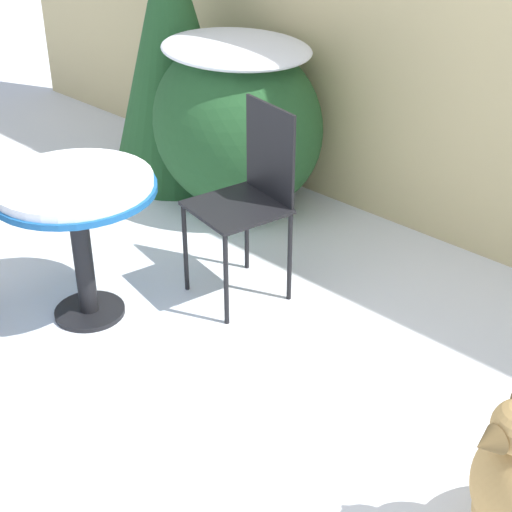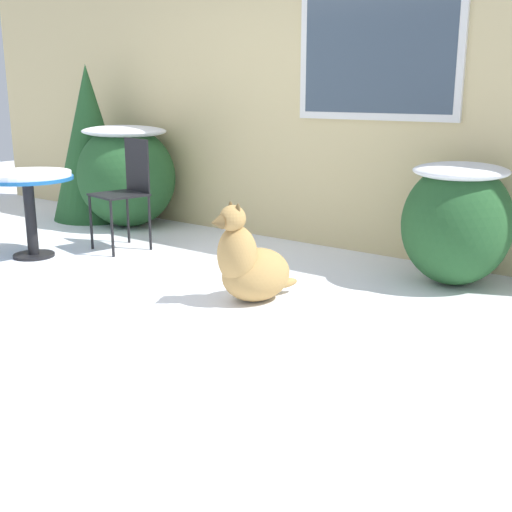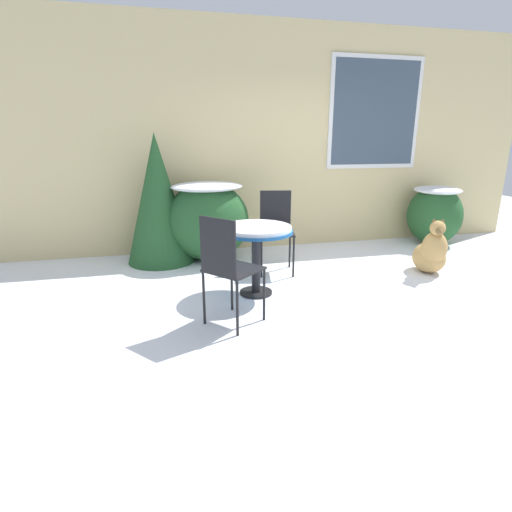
{
  "view_description": "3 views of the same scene",
  "coord_description": "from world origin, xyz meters",
  "px_view_note": "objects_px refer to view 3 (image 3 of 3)",
  "views": [
    {
      "loc": [
        1.99,
        -1.5,
        2.23
      ],
      "look_at": [
        0.0,
        0.6,
        0.55
      ],
      "focal_mm": 55.0,
      "sensor_mm": 36.0,
      "label": 1
    },
    {
      "loc": [
        3.96,
        -2.86,
        1.42
      ],
      "look_at": [
        1.41,
        0.52,
        0.32
      ],
      "focal_mm": 45.0,
      "sensor_mm": 36.0,
      "label": 2
    },
    {
      "loc": [
        -1.79,
        -3.61,
        1.6
      ],
      "look_at": [
        -0.86,
        0.29,
        0.42
      ],
      "focal_mm": 28.0,
      "sensor_mm": 36.0,
      "label": 3
    }
  ],
  "objects_px": {
    "patio_chair_far_side": "(228,265)",
    "patio_chair_near_table": "(276,227)",
    "dog": "(431,253)",
    "patio_table": "(256,238)"
  },
  "relations": [
    {
      "from": "patio_chair_far_side",
      "to": "dog",
      "type": "relative_size",
      "value": 1.41
    },
    {
      "from": "patio_chair_far_side",
      "to": "patio_chair_near_table",
      "type": "bearing_deg",
      "value": -70.65
    },
    {
      "from": "patio_chair_near_table",
      "to": "dog",
      "type": "bearing_deg",
      "value": -5.29
    },
    {
      "from": "patio_chair_near_table",
      "to": "patio_table",
      "type": "bearing_deg",
      "value": -109.24
    },
    {
      "from": "patio_chair_near_table",
      "to": "dog",
      "type": "relative_size",
      "value": 1.41
    },
    {
      "from": "patio_chair_far_side",
      "to": "dog",
      "type": "bearing_deg",
      "value": -112.02
    },
    {
      "from": "patio_chair_near_table",
      "to": "patio_chair_far_side",
      "type": "xyz_separation_m",
      "value": [
        -0.84,
        -1.4,
        0.0
      ]
    },
    {
      "from": "patio_table",
      "to": "patio_chair_near_table",
      "type": "xyz_separation_m",
      "value": [
        0.43,
        0.72,
        -0.06
      ]
    },
    {
      "from": "patio_table",
      "to": "patio_chair_near_table",
      "type": "distance_m",
      "value": 0.84
    },
    {
      "from": "patio_chair_far_side",
      "to": "patio_table",
      "type": "bearing_deg",
      "value": -70.9
    }
  ]
}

